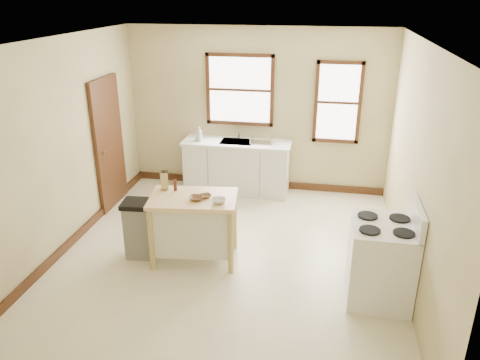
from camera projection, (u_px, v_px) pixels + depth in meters
name	position (u px, v px, depth m)	size (l,w,h in m)	color
floor	(228.00, 256.00, 6.31)	(5.00, 5.00, 0.00)	beige
ceiling	(225.00, 41.00, 5.25)	(5.00, 5.00, 0.00)	white
wall_back	(257.00, 111.00, 8.05)	(4.50, 0.04, 2.80)	#D1C189
wall_left	(60.00, 148.00, 6.16)	(0.04, 5.00, 2.80)	#D1C189
wall_right	(417.00, 170.00, 5.39)	(0.04, 5.00, 2.80)	#D1C189
window_main	(240.00, 90.00, 7.95)	(1.17, 0.06, 1.22)	black
window_side	(338.00, 103.00, 7.73)	(0.77, 0.06, 1.37)	black
door_left	(109.00, 144.00, 7.47)	(0.06, 0.90, 2.10)	black
baseboard_back	(256.00, 183.00, 8.53)	(4.50, 0.04, 0.12)	black
baseboard_left	(76.00, 237.00, 6.66)	(0.04, 5.00, 0.12)	black
sink_counter	(237.00, 167.00, 8.18)	(1.86, 0.62, 0.92)	silver
faucet	(239.00, 132.00, 8.13)	(0.03, 0.03, 0.22)	silver
soap_bottle_a	(200.00, 134.00, 7.98)	(0.10, 0.10, 0.25)	#B2B2B2
soap_bottle_b	(197.00, 136.00, 8.03)	(0.08, 0.08, 0.17)	#B2B2B2
dish_rack	(262.00, 140.00, 7.91)	(0.37, 0.28, 0.09)	silver
kitchen_island	(194.00, 228.00, 6.09)	(1.10, 0.70, 0.90)	#F5D790
knife_block	(164.00, 182.00, 6.12)	(0.10, 0.10, 0.20)	tan
pepper_grinder	(175.00, 185.00, 6.08)	(0.04, 0.04, 0.15)	#421C11
bowl_a	(196.00, 198.00, 5.83)	(0.18, 0.18, 0.04)	brown
bowl_b	(206.00, 196.00, 5.90)	(0.14, 0.14, 0.04)	brown
bowl_c	(219.00, 201.00, 5.74)	(0.18, 0.18, 0.06)	silver
trash_bin	(140.00, 229.00, 6.19)	(0.41, 0.34, 0.79)	gray
gas_stove	(382.00, 252.00, 5.25)	(0.76, 0.77, 1.22)	white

